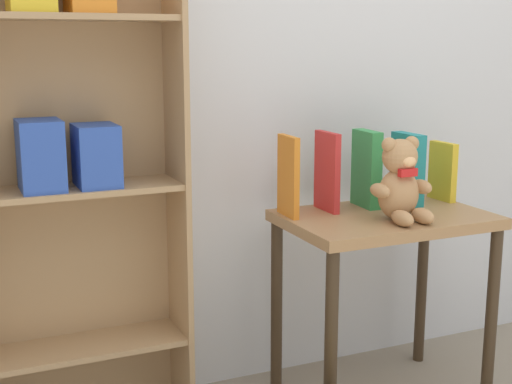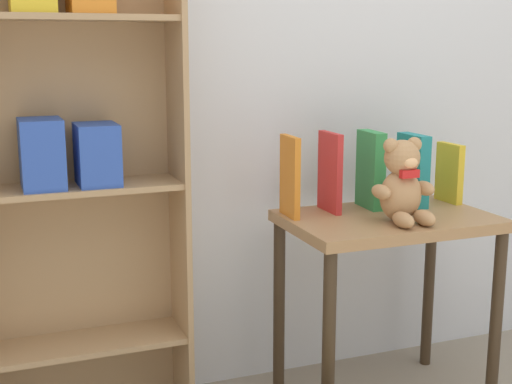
% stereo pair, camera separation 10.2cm
% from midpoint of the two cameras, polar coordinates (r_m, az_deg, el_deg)
% --- Properties ---
extents(wall_back, '(4.80, 0.06, 2.50)m').
position_cam_midpoint_polar(wall_back, '(2.60, 6.60, 12.65)').
color(wall_back, silver).
rests_on(wall_back, ground_plane).
extents(bookshelf_side, '(0.68, 0.23, 1.56)m').
position_cam_midpoint_polar(bookshelf_side, '(2.21, -13.51, 2.99)').
color(bookshelf_side, tan).
rests_on(bookshelf_side, ground_plane).
extents(display_table, '(0.67, 0.44, 0.66)m').
position_cam_midpoint_polar(display_table, '(2.41, 11.66, -4.33)').
color(display_table, '#9E754C').
rests_on(display_table, ground_plane).
extents(teddy_bear, '(0.20, 0.19, 0.27)m').
position_cam_midpoint_polar(teddy_bear, '(2.28, 12.91, 0.63)').
color(teddy_bear, tan).
rests_on(teddy_bear, display_table).
extents(book_standing_orange, '(0.02, 0.13, 0.26)m').
position_cam_midpoint_polar(book_standing_orange, '(2.30, 4.00, 1.24)').
color(book_standing_orange, orange).
rests_on(book_standing_orange, display_table).
extents(book_standing_red, '(0.02, 0.14, 0.27)m').
position_cam_midpoint_polar(book_standing_red, '(2.38, 7.17, 1.58)').
color(book_standing_red, red).
rests_on(book_standing_red, display_table).
extents(book_standing_green, '(0.05, 0.14, 0.26)m').
position_cam_midpoint_polar(book_standing_green, '(2.46, 10.33, 1.76)').
color(book_standing_green, '#33934C').
rests_on(book_standing_green, display_table).
extents(book_standing_teal, '(0.04, 0.15, 0.25)m').
position_cam_midpoint_polar(book_standing_teal, '(2.52, 13.56, 1.71)').
color(book_standing_teal, teal).
rests_on(book_standing_teal, display_table).
extents(book_standing_yellow, '(0.03, 0.13, 0.21)m').
position_cam_midpoint_polar(book_standing_yellow, '(2.62, 16.30, 1.48)').
color(book_standing_yellow, gold).
rests_on(book_standing_yellow, display_table).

